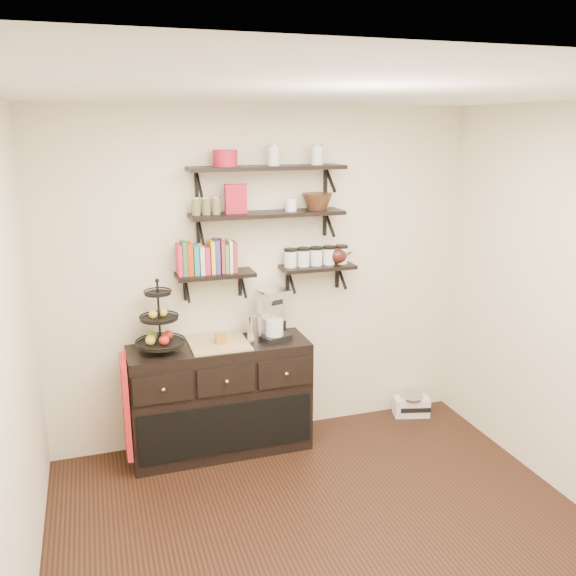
{
  "coord_description": "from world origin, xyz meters",
  "views": [
    {
      "loc": [
        -1.3,
        -2.87,
        2.54
      ],
      "look_at": [
        0.01,
        1.15,
        1.41
      ],
      "focal_mm": 38.0,
      "sensor_mm": 36.0,
      "label": 1
    }
  ],
  "objects_px": {
    "sideboard": "(221,398)",
    "coffee_maker": "(273,315)",
    "radio": "(411,406)",
    "fruit_stand": "(160,328)"
  },
  "relations": [
    {
      "from": "sideboard",
      "to": "fruit_stand",
      "type": "distance_m",
      "value": 0.77
    },
    {
      "from": "coffee_maker",
      "to": "radio",
      "type": "xyz_separation_m",
      "value": [
        1.32,
        0.04,
        -1.0
      ]
    },
    {
      "from": "radio",
      "to": "fruit_stand",
      "type": "bearing_deg",
      "value": -163.55
    },
    {
      "from": "coffee_maker",
      "to": "radio",
      "type": "bearing_deg",
      "value": -16.18
    },
    {
      "from": "fruit_stand",
      "to": "sideboard",
      "type": "bearing_deg",
      "value": -0.53
    },
    {
      "from": "sideboard",
      "to": "coffee_maker",
      "type": "distance_m",
      "value": 0.78
    },
    {
      "from": "fruit_stand",
      "to": "coffee_maker",
      "type": "distance_m",
      "value": 0.88
    },
    {
      "from": "sideboard",
      "to": "coffee_maker",
      "type": "relative_size",
      "value": 3.44
    },
    {
      "from": "sideboard",
      "to": "coffee_maker",
      "type": "bearing_deg",
      "value": 3.58
    },
    {
      "from": "fruit_stand",
      "to": "radio",
      "type": "relative_size",
      "value": 1.57
    }
  ]
}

